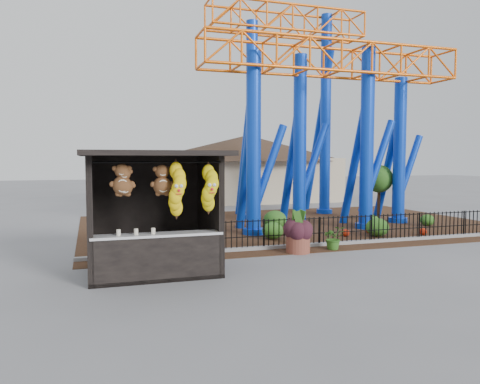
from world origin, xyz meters
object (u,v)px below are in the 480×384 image
object	(u,v)px
roller_coaster	(313,80)
terracotta_planter	(298,243)
prize_booth	(154,214)
potted_plant	(334,238)

from	to	relation	value
roller_coaster	terracotta_planter	xyz separation A→B (m)	(-3.47, -6.00, -6.14)
prize_booth	roller_coaster	bearing A→B (deg)	42.04
prize_booth	potted_plant	world-z (taller)	prize_booth
roller_coaster	potted_plant	bearing A→B (deg)	-110.18
roller_coaster	potted_plant	xyz separation A→B (m)	(-2.17, -5.90, -6.05)
prize_booth	terracotta_planter	world-z (taller)	prize_booth
prize_booth	roller_coaster	distance (m)	11.97
terracotta_planter	potted_plant	world-z (taller)	potted_plant
prize_booth	terracotta_planter	distance (m)	4.97
potted_plant	prize_booth	bearing A→B (deg)	-160.34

